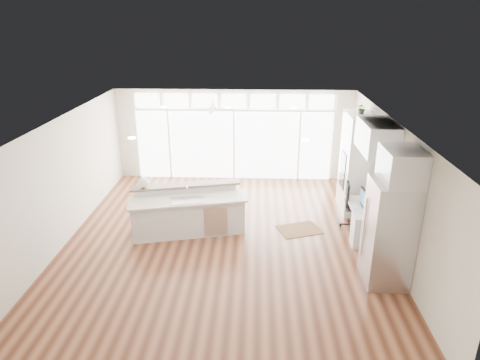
{
  "coord_description": "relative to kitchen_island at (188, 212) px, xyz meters",
  "views": [
    {
      "loc": [
        0.68,
        -8.37,
        4.72
      ],
      "look_at": [
        0.31,
        0.6,
        1.23
      ],
      "focal_mm": 32.0,
      "sensor_mm": 36.0,
      "label": 1
    }
  ],
  "objects": [
    {
      "name": "kitchen_island",
      "position": [
        0.0,
        0.0,
        0.0
      ],
      "size": [
        2.78,
        1.56,
        1.04
      ],
      "primitive_type": "cube",
      "rotation": [
        0.0,
        0.0,
        0.23
      ],
      "color": "silver",
      "rests_on": "floor"
    },
    {
      "name": "wall_left",
      "position": [
        -2.64,
        -0.36,
        0.83
      ],
      "size": [
        0.04,
        8.0,
        2.7
      ],
      "primitive_type": "cube",
      "color": "beige",
      "rests_on": "floor"
    },
    {
      "name": "office_chair",
      "position": [
        3.85,
        0.4,
        0.03
      ],
      "size": [
        0.64,
        0.6,
        1.11
      ],
      "primitive_type": "cube",
      "rotation": [
        0.0,
        0.0,
        -0.12
      ],
      "color": "black",
      "rests_on": "floor"
    },
    {
      "name": "ceiling_fan",
      "position": [
        0.36,
        2.44,
        1.96
      ],
      "size": [
        1.16,
        1.16,
        0.32
      ],
      "primitive_type": "cube",
      "color": "white",
      "rests_on": "ceiling"
    },
    {
      "name": "refrigerator",
      "position": [
        3.97,
        -1.71,
        0.48
      ],
      "size": [
        0.76,
        0.9,
        2.0
      ],
      "primitive_type": "cube",
      "color": "#B8B9BD",
      "rests_on": "floor"
    },
    {
      "name": "framed_photos",
      "position": [
        4.32,
        0.56,
        0.88
      ],
      "size": [
        0.06,
        0.22,
        0.8
      ],
      "primitive_type": "cube",
      "color": "black",
      "rests_on": "wall_right"
    },
    {
      "name": "fridge_cabinet",
      "position": [
        4.03,
        -1.71,
        1.78
      ],
      "size": [
        0.64,
        0.9,
        0.6
      ],
      "primitive_type": "cube",
      "color": "silver",
      "rests_on": "wall_right"
    },
    {
      "name": "wall_back",
      "position": [
        0.86,
        3.64,
        0.83
      ],
      "size": [
        7.0,
        0.04,
        2.7
      ],
      "primitive_type": "cube",
      "color": "beige",
      "rests_on": "floor"
    },
    {
      "name": "desk_window",
      "position": [
        4.32,
        -0.06,
        1.03
      ],
      "size": [
        0.04,
        0.85,
        0.85
      ],
      "primitive_type": "cube",
      "color": "white",
      "rests_on": "wall_right"
    },
    {
      "name": "potted_plant",
      "position": [
        4.03,
        1.44,
        2.09
      ],
      "size": [
        0.26,
        0.29,
        0.22
      ],
      "primitive_type": "imported",
      "rotation": [
        0.0,
        0.0,
        -0.04
      ],
      "color": "#33632A",
      "rests_on": "oven_cabinet"
    },
    {
      "name": "keyboard",
      "position": [
        3.74,
        -0.06,
        0.25
      ],
      "size": [
        0.14,
        0.31,
        0.01
      ],
      "primitive_type": "cube",
      "rotation": [
        0.0,
        0.0,
        0.11
      ],
      "color": "silver",
      "rests_on": "desk_nook"
    },
    {
      "name": "upper_cabinets",
      "position": [
        4.03,
        -0.06,
        1.83
      ],
      "size": [
        0.64,
        1.3,
        0.64
      ],
      "primitive_type": "cube",
      "color": "silver",
      "rests_on": "wall_right"
    },
    {
      "name": "monitor",
      "position": [
        3.91,
        -0.06,
        0.45
      ],
      "size": [
        0.11,
        0.5,
        0.42
      ],
      "primitive_type": "cube",
      "rotation": [
        0.0,
        0.0,
        0.06
      ],
      "color": "black",
      "rests_on": "desk_nook"
    },
    {
      "name": "transom_row",
      "position": [
        0.86,
        3.58,
        1.86
      ],
      "size": [
        5.9,
        0.06,
        0.4
      ],
      "primitive_type": "cube",
      "color": "white",
      "rests_on": "wall_back"
    },
    {
      "name": "glass_wall",
      "position": [
        0.86,
        3.58,
        0.53
      ],
      "size": [
        5.8,
        0.06,
        2.08
      ],
      "primitive_type": "cube",
      "color": "white",
      "rests_on": "wall_back"
    },
    {
      "name": "oven_cabinet",
      "position": [
        4.03,
        1.44,
        0.73
      ],
      "size": [
        0.64,
        1.2,
        2.5
      ],
      "primitive_type": "cube",
      "color": "silver",
      "rests_on": "floor"
    },
    {
      "name": "wall_front",
      "position": [
        0.86,
        -4.36,
        0.83
      ],
      "size": [
        7.0,
        0.04,
        2.7
      ],
      "primitive_type": "cube",
      "color": "beige",
      "rests_on": "floor"
    },
    {
      "name": "fishbowl",
      "position": [
        -1.02,
        0.17,
        0.64
      ],
      "size": [
        0.31,
        0.31,
        0.24
      ],
      "primitive_type": "sphere",
      "rotation": [
        0.0,
        0.0,
        0.33
      ],
      "color": "white",
      "rests_on": "kitchen_island"
    },
    {
      "name": "ceiling",
      "position": [
        0.86,
        -0.36,
        2.18
      ],
      "size": [
        7.0,
        8.0,
        0.02
      ],
      "primitive_type": "cube",
      "color": "white",
      "rests_on": "wall_back"
    },
    {
      "name": "desk_nook",
      "position": [
        3.99,
        -0.06,
        -0.14
      ],
      "size": [
        0.72,
        1.3,
        0.76
      ],
      "primitive_type": "cube",
      "color": "silver",
      "rests_on": "floor"
    },
    {
      "name": "wall_right",
      "position": [
        4.36,
        -0.36,
        0.83
      ],
      "size": [
        0.04,
        8.0,
        2.7
      ],
      "primitive_type": "cube",
      "color": "beige",
      "rests_on": "floor"
    },
    {
      "name": "recessed_lights",
      "position": [
        0.86,
        -0.16,
        2.16
      ],
      "size": [
        3.4,
        3.0,
        0.02
      ],
      "primitive_type": "cube",
      "color": "white",
      "rests_on": "ceiling"
    },
    {
      "name": "rug",
      "position": [
        2.56,
        0.24,
        -0.51
      ],
      "size": [
        1.13,
        0.96,
        0.01
      ],
      "primitive_type": "cube",
      "rotation": [
        0.0,
        0.0,
        0.33
      ],
      "color": "#3C2413",
      "rests_on": "floor"
    },
    {
      "name": "floor",
      "position": [
        0.86,
        -0.36,
        -0.53
      ],
      "size": [
        7.0,
        8.0,
        0.02
      ],
      "primitive_type": "cube",
      "color": "#492516",
      "rests_on": "ground"
    }
  ]
}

